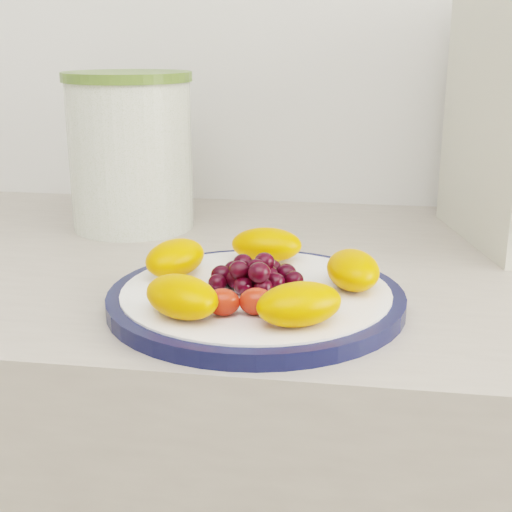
# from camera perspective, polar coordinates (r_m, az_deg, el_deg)

# --- Properties ---
(plate_rim) EXTENTS (0.28, 0.28, 0.01)m
(plate_rim) POSITION_cam_1_polar(r_m,az_deg,el_deg) (0.67, 0.00, -3.47)
(plate_rim) COLOR #0D1133
(plate_rim) RESTS_ON counter
(plate_face) EXTENTS (0.25, 0.25, 0.02)m
(plate_face) POSITION_cam_1_polar(r_m,az_deg,el_deg) (0.67, 0.00, -3.39)
(plate_face) COLOR white
(plate_face) RESTS_ON counter
(canister) EXTENTS (0.19, 0.19, 0.19)m
(canister) POSITION_cam_1_polar(r_m,az_deg,el_deg) (0.95, -9.97, 7.87)
(canister) COLOR #485F17
(canister) RESTS_ON counter
(canister_lid) EXTENTS (0.20, 0.20, 0.01)m
(canister_lid) POSITION_cam_1_polar(r_m,az_deg,el_deg) (0.94, -10.29, 13.95)
(canister_lid) COLOR #4D6929
(canister_lid) RESTS_ON canister
(fruit_plate) EXTENTS (0.24, 0.23, 0.04)m
(fruit_plate) POSITION_cam_1_polar(r_m,az_deg,el_deg) (0.66, -0.14, -1.44)
(fruit_plate) COLOR #E16B00
(fruit_plate) RESTS_ON plate_face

